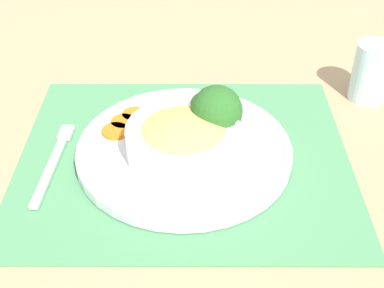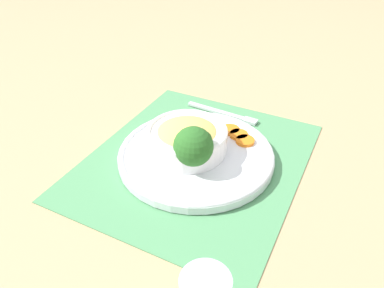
{
  "view_description": "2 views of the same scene",
  "coord_description": "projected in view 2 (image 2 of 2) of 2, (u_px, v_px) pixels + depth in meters",
  "views": [
    {
      "loc": [
        0.02,
        -0.61,
        0.49
      ],
      "look_at": [
        0.01,
        -0.02,
        0.04
      ],
      "focal_mm": 50.0,
      "sensor_mm": 36.0,
      "label": 1
    },
    {
      "loc": [
        0.54,
        0.27,
        0.47
      ],
      "look_at": [
        0.0,
        -0.01,
        0.04
      ],
      "focal_mm": 35.0,
      "sensor_mm": 36.0,
      "label": 2
    }
  ],
  "objects": [
    {
      "name": "carrot_slice_near",
      "position": [
        245.0,
        141.0,
        0.78
      ],
      "size": [
        0.04,
        0.04,
        0.01
      ],
      "color": "orange",
      "rests_on": "plate"
    },
    {
      "name": "bowl",
      "position": [
        187.0,
        138.0,
        0.74
      ],
      "size": [
        0.16,
        0.16,
        0.06
      ],
      "color": "white",
      "rests_on": "plate"
    },
    {
      "name": "carrot_slice_far",
      "position": [
        231.0,
        130.0,
        0.81
      ],
      "size": [
        0.04,
        0.04,
        0.01
      ],
      "color": "orange",
      "rests_on": "plate"
    },
    {
      "name": "fork",
      "position": [
        228.0,
        115.0,
        0.9
      ],
      "size": [
        0.02,
        0.18,
        0.01
      ],
      "rotation": [
        0.0,
        0.0,
        -0.05
      ],
      "color": "silver",
      "rests_on": "placemat"
    },
    {
      "name": "broccoli_floret",
      "position": [
        194.0,
        147.0,
        0.68
      ],
      "size": [
        0.08,
        0.08,
        0.09
      ],
      "color": "#759E51",
      "rests_on": "plate"
    },
    {
      "name": "plate",
      "position": [
        196.0,
        154.0,
        0.76
      ],
      "size": [
        0.31,
        0.31,
        0.02
      ],
      "color": "silver",
      "rests_on": "placemat"
    },
    {
      "name": "carrot_slice_middle",
      "position": [
        239.0,
        135.0,
        0.8
      ],
      "size": [
        0.04,
        0.04,
        0.01
      ],
      "color": "orange",
      "rests_on": "plate"
    },
    {
      "name": "ground_plane",
      "position": [
        196.0,
        160.0,
        0.76
      ],
      "size": [
        4.0,
        4.0,
        0.0
      ],
      "primitive_type": "plane",
      "color": "tan"
    },
    {
      "name": "placemat",
      "position": [
        196.0,
        160.0,
        0.76
      ],
      "size": [
        0.49,
        0.42,
        0.0
      ],
      "color": "#4C8C59",
      "rests_on": "ground_plane"
    }
  ]
}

